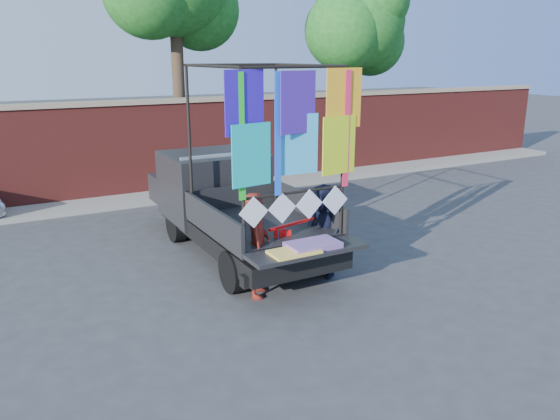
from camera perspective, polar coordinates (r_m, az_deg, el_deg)
ground at (r=9.72m, az=0.24°, el=-6.84°), size 90.00×90.00×0.00m
brick_wall at (r=15.66m, az=-12.33°, el=6.57°), size 30.00×0.45×2.61m
curb at (r=15.25m, az=-11.29°, el=1.53°), size 30.00×1.20×0.12m
tree_right at (r=19.92m, az=8.33°, el=18.56°), size 4.20×3.30×6.62m
pickup_truck at (r=11.10m, az=-5.78°, el=0.94°), size 2.28×5.74×3.61m
woman at (r=8.67m, az=-2.39°, el=-3.67°), size 0.67×0.74×1.71m
man at (r=9.47m, az=4.57°, el=-2.25°), size 0.65×0.82×1.63m
streamer_bundle at (r=8.97m, az=0.68°, el=-2.79°), size 0.97×0.28×0.68m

